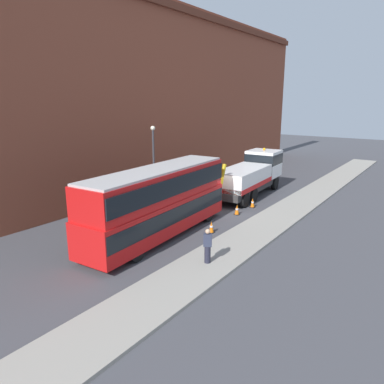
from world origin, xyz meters
TOP-DOWN VIEW (x-y plane):
  - ground_plane at (0.00, 0.00)m, footprint 120.00×120.00m
  - near_kerb at (0.00, -4.20)m, footprint 60.00×2.80m
  - building_facade at (0.00, 8.20)m, footprint 60.00×1.50m
  - recovery_tow_truck at (5.67, 0.22)m, footprint 10.21×3.20m
  - double_decker_bus at (-6.19, 0.19)m, footprint 11.16×3.24m
  - pedestrian_onlooker at (-7.78, -4.21)m, footprint 0.42×0.48m
  - traffic_cone_near_bus at (-3.92, -1.97)m, footprint 0.36×0.36m
  - traffic_cone_midway at (0.09, -1.52)m, footprint 0.36×0.36m
  - traffic_cone_near_truck at (2.33, -1.62)m, footprint 0.36×0.36m
  - street_lamp at (0.00, 6.01)m, footprint 0.36×0.36m

SIDE VIEW (x-z plane):
  - ground_plane at x=0.00m, z-range 0.00..0.00m
  - near_kerb at x=0.00m, z-range 0.00..0.15m
  - traffic_cone_near_bus at x=-3.92m, z-range -0.02..0.70m
  - traffic_cone_midway at x=0.09m, z-range -0.02..0.70m
  - traffic_cone_near_truck at x=2.33m, z-range -0.02..0.70m
  - pedestrian_onlooker at x=-7.78m, z-range 0.13..1.84m
  - recovery_tow_truck at x=5.67m, z-range -0.08..3.59m
  - double_decker_bus at x=-6.19m, z-range 0.20..4.26m
  - street_lamp at x=0.00m, z-range 0.56..6.39m
  - building_facade at x=0.00m, z-range 0.07..16.07m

